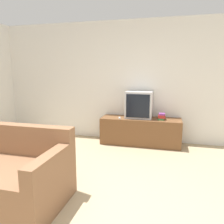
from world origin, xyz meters
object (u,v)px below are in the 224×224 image
at_px(television, 139,105).
at_px(remote_on_stand, 120,118).
at_px(book_stack, 162,117).
at_px(tv_stand, 140,131).

xyz_separation_m(television, remote_on_stand, (-0.37, -0.20, -0.27)).
bearing_deg(book_stack, tv_stand, 178.78).
bearing_deg(television, book_stack, -7.92).
bearing_deg(remote_on_stand, television, 28.58).
height_order(television, remote_on_stand, television).
bearing_deg(television, tv_stand, -47.75).
distance_m(tv_stand, book_stack, 0.54).
xyz_separation_m(tv_stand, television, (-0.05, 0.06, 0.56)).
bearing_deg(book_stack, remote_on_stand, -170.88).
relative_size(television, book_stack, 2.44).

